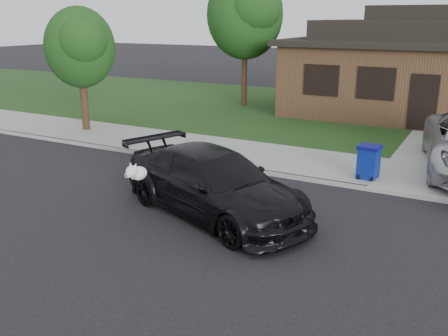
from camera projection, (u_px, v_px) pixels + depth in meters
The scene contains 9 objects.
ground at pixel (171, 209), 11.69m from camera, with size 120.00×120.00×0.00m, color black.
sidewalk at pixel (260, 156), 15.88m from camera, with size 60.00×3.00×0.12m, color gray.
curb at pixel (238, 168), 14.62m from camera, with size 60.00×0.12×0.12m, color gray.
lawn at pixel (333, 115), 22.61m from camera, with size 60.00×13.00×0.13m, color #193814.
sedan at pixel (214, 183), 11.19m from camera, with size 5.46×3.71×1.47m.
recycling_bin at pixel (369, 162), 13.42m from camera, with size 0.60×0.61×0.91m.
house at pixel (438, 69), 21.86m from camera, with size 12.60×8.60×4.65m.
tree_0 at pixel (247, 13), 23.19m from camera, with size 3.78×3.60×6.34m.
tree_2 at pixel (81, 46), 18.40m from camera, with size 2.73×2.60×4.59m.
Camera 1 is at (6.29, -8.99, 4.32)m, focal length 40.00 mm.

